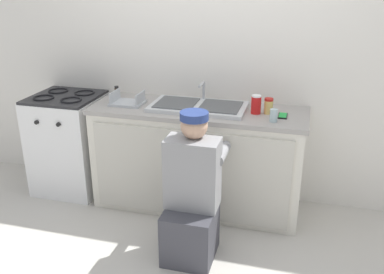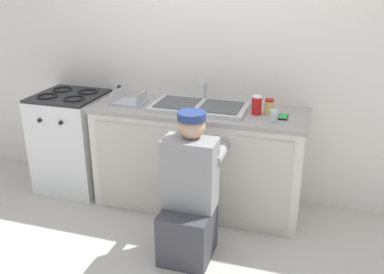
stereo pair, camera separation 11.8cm
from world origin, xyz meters
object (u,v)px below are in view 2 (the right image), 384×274
(plumber_person, at_px, (189,199))
(dish_rack_tray, at_px, (129,101))
(water_glass, at_px, (273,116))
(sink_double_basin, at_px, (199,106))
(soda_cup_red, at_px, (257,105))
(stove_range, at_px, (73,141))
(condiment_jar, at_px, (269,107))
(spice_bottle_pepper, at_px, (119,91))
(cell_phone, at_px, (283,117))

(plumber_person, xyz_separation_m, dish_rack_tray, (-0.76, 0.67, 0.48))
(water_glass, height_order, dish_rack_tray, dish_rack_tray)
(sink_double_basin, xyz_separation_m, soda_cup_red, (0.48, -0.01, 0.06))
(stove_range, height_order, condiment_jar, condiment_jar)
(stove_range, relative_size, soda_cup_red, 6.22)
(soda_cup_red, bearing_deg, dish_rack_tray, -178.14)
(plumber_person, relative_size, soda_cup_red, 7.26)
(stove_range, bearing_deg, plumber_person, -27.12)
(spice_bottle_pepper, xyz_separation_m, condiment_jar, (1.38, -0.11, 0.01))
(plumber_person, distance_m, soda_cup_red, 0.95)
(sink_double_basin, relative_size, stove_range, 0.85)
(sink_double_basin, height_order, cell_phone, sink_double_basin)
(cell_phone, bearing_deg, spice_bottle_pepper, 174.15)
(dish_rack_tray, bearing_deg, spice_bottle_pepper, 136.20)
(sink_double_basin, relative_size, spice_bottle_pepper, 7.62)
(condiment_jar, bearing_deg, water_glass, -72.63)
(water_glass, bearing_deg, spice_bottle_pepper, 168.29)
(sink_double_basin, bearing_deg, spice_bottle_pepper, 171.12)
(sink_double_basin, xyz_separation_m, condiment_jar, (0.58, 0.01, 0.05))
(plumber_person, bearing_deg, stove_range, 152.88)
(spice_bottle_pepper, distance_m, dish_rack_tray, 0.25)
(sink_double_basin, distance_m, water_glass, 0.66)
(sink_double_basin, relative_size, dish_rack_tray, 2.86)
(plumber_person, relative_size, dish_rack_tray, 3.94)
(plumber_person, xyz_separation_m, spice_bottle_pepper, (-0.94, 0.84, 0.51))
(stove_range, height_order, dish_rack_tray, dish_rack_tray)
(stove_range, xyz_separation_m, water_glass, (1.90, -0.17, 0.50))
(plumber_person, height_order, soda_cup_red, plumber_person)
(cell_phone, height_order, water_glass, water_glass)
(sink_double_basin, height_order, water_glass, sink_double_basin)
(cell_phone, relative_size, spice_bottle_pepper, 1.33)
(condiment_jar, bearing_deg, soda_cup_red, -166.71)
(sink_double_basin, relative_size, water_glass, 8.00)
(spice_bottle_pepper, xyz_separation_m, soda_cup_red, (1.28, -0.13, 0.02))
(stove_range, distance_m, cell_phone, 2.02)
(stove_range, height_order, plumber_person, plumber_person)
(soda_cup_red, bearing_deg, water_glass, -46.33)
(condiment_jar, height_order, soda_cup_red, soda_cup_red)
(spice_bottle_pepper, bearing_deg, stove_range, -164.68)
(cell_phone, height_order, condiment_jar, condiment_jar)
(dish_rack_tray, distance_m, condiment_jar, 1.21)
(plumber_person, xyz_separation_m, condiment_jar, (0.44, 0.73, 0.52))
(sink_double_basin, bearing_deg, dish_rack_tray, -175.84)
(water_glass, distance_m, condiment_jar, 0.20)
(condiment_jar, bearing_deg, plumber_person, -121.09)
(spice_bottle_pepper, relative_size, dish_rack_tray, 0.38)
(sink_double_basin, xyz_separation_m, plumber_person, (0.14, -0.72, -0.47))
(sink_double_basin, distance_m, dish_rack_tray, 0.62)
(sink_double_basin, relative_size, cell_phone, 5.71)
(cell_phone, bearing_deg, water_glass, -113.27)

